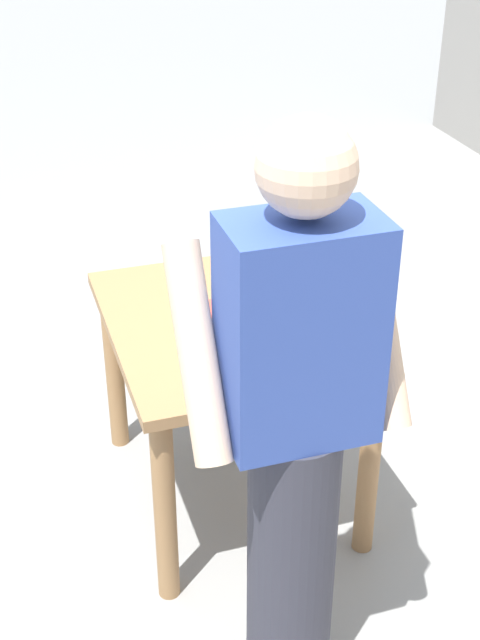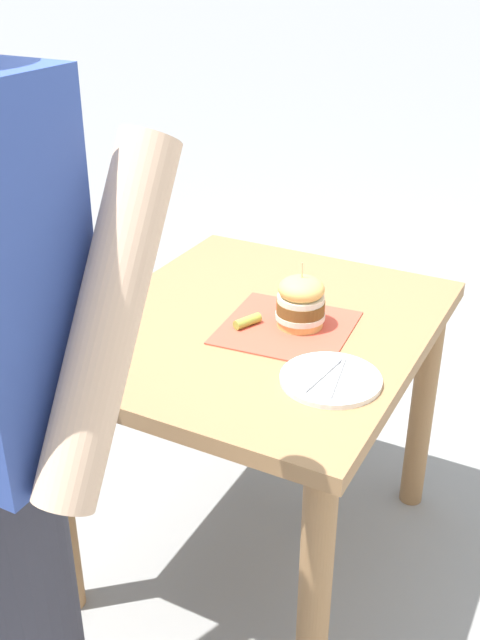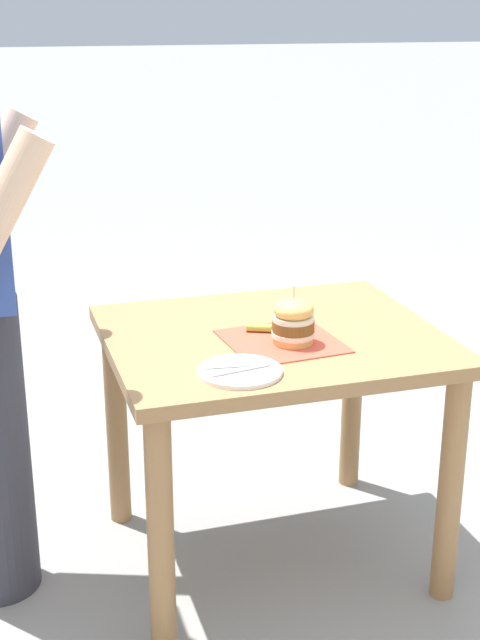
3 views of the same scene
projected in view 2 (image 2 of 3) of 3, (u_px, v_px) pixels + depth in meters
The scene contains 6 objects.
ground_plane at pixel (256, 546), 2.20m from camera, with size 80.00×80.00×0.00m, color gray.
patio_table at pixel (258, 368), 1.92m from camera, with size 0.81×0.95×0.74m.
serving_paper at pixel (287, 327), 1.83m from camera, with size 0.30×0.30×0.00m, color #D64C38.
sandwich at pixel (301, 302), 1.81m from camera, with size 0.12×0.12×0.17m.
pickle_spear at pixel (247, 321), 1.83m from camera, with size 0.02×0.02×0.07m, color #8EA83D.
side_plate_with_forks at pixel (331, 379), 1.61m from camera, with size 0.22×0.22×0.02m.
Camera 2 is at (-0.73, 1.49, 1.60)m, focal length 42.00 mm.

